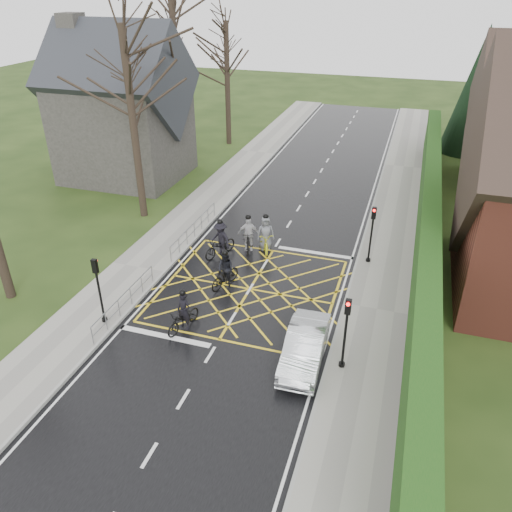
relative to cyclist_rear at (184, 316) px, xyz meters
The scene contains 22 objects.
ground 4.15m from the cyclist_rear, 65.59° to the left, with size 120.00×120.00×0.00m, color black.
road 4.15m from the cyclist_rear, 65.59° to the left, with size 9.00×80.00×0.01m, color black.
sidewalk_right 8.58m from the cyclist_rear, 25.92° to the left, with size 3.00×80.00×0.15m, color gray.
sidewalk_left 5.73m from the cyclist_rear, 139.00° to the left, with size 3.00×80.00×0.15m, color gray.
stone_wall 13.57m from the cyclist_rear, 45.87° to the left, with size 0.50×38.00×0.70m, color slate.
hedge 13.65m from the cyclist_rear, 45.87° to the left, with size 0.90×38.00×2.80m, color #103B10.
conifer 32.54m from the cyclist_rear, 67.29° to the left, with size 4.60×4.60×10.00m.
church 20.16m from the cyclist_rear, 126.94° to the left, with size 8.80×7.80×11.00m.
tree_near 14.19m from the cyclist_rear, 126.86° to the left, with size 9.24×9.24×11.44m.
tree_mid 21.16m from the cyclist_rear, 115.08° to the left, with size 10.08×10.08×12.48m.
tree_far 27.63m from the cyclist_rear, 106.45° to the left, with size 8.40×8.40×10.40m.
railing_south 2.97m from the cyclist_rear, behind, with size 0.05×5.04×1.03m.
railing_north 8.29m from the cyclist_rear, 110.88° to the left, with size 0.05×6.04×1.03m.
traffic_light_ne 10.50m from the cyclist_rear, 49.42° to the left, with size 0.24×0.31×3.21m.
traffic_light_se 6.89m from the cyclist_rear, ahead, with size 0.24×0.31×3.21m.
traffic_light_sw 3.64m from the cyclist_rear, 167.49° to the right, with size 0.24×0.31×3.21m.
cyclist_rear is the anchor object (origin of this frame).
cyclist_back 3.71m from the cyclist_rear, 82.54° to the left, with size 1.17×2.01×1.94m.
cyclist_mid 6.50m from the cyclist_rear, 97.52° to the left, with size 1.56×2.28×2.10m.
cyclist_front 7.45m from the cyclist_rear, 87.20° to the left, with size 1.24×2.17×2.10m.
cyclist_lead 7.91m from the cyclist_rear, 81.10° to the left, with size 1.56×2.27×2.09m.
car 5.34m from the cyclist_rear, ahead, with size 1.44×4.13×1.36m, color silver.
Camera 1 is at (6.42, -19.02, 13.17)m, focal length 35.00 mm.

